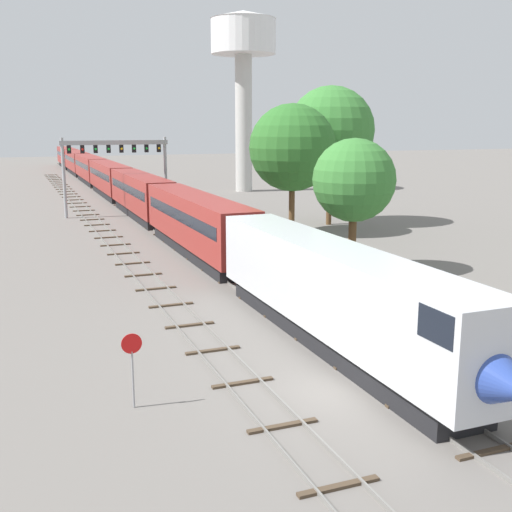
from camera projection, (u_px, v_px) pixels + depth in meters
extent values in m
plane|color=slate|center=(343.00, 390.00, 24.82)|extent=(400.00, 400.00, 0.00)
cube|color=slate|center=(121.00, 207.00, 79.94)|extent=(0.07, 200.00, 0.16)
cube|color=slate|center=(132.00, 206.00, 80.45)|extent=(0.07, 200.00, 0.16)
cube|color=#473828|center=(491.00, 451.00, 20.06)|extent=(2.60, 0.24, 0.10)
cube|color=#473828|center=(416.00, 401.00, 23.71)|extent=(2.60, 0.24, 0.10)
cube|color=#473828|center=(361.00, 364.00, 27.35)|extent=(2.60, 0.24, 0.10)
cube|color=#473828|center=(319.00, 336.00, 31.00)|extent=(2.60, 0.24, 0.10)
cube|color=#473828|center=(286.00, 314.00, 34.64)|extent=(2.60, 0.24, 0.10)
cube|color=#473828|center=(259.00, 296.00, 38.29)|extent=(2.60, 0.24, 0.10)
cube|color=#473828|center=(237.00, 281.00, 41.93)|extent=(2.60, 0.24, 0.10)
cube|color=#473828|center=(219.00, 268.00, 45.58)|extent=(2.60, 0.24, 0.10)
cube|color=#473828|center=(203.00, 258.00, 49.22)|extent=(2.60, 0.24, 0.10)
cube|color=#473828|center=(189.00, 249.00, 52.87)|extent=(2.60, 0.24, 0.10)
cube|color=#473828|center=(177.00, 241.00, 56.51)|extent=(2.60, 0.24, 0.10)
cube|color=#473828|center=(167.00, 234.00, 60.16)|extent=(2.60, 0.24, 0.10)
cube|color=#473828|center=(157.00, 227.00, 63.80)|extent=(2.60, 0.24, 0.10)
cube|color=#473828|center=(149.00, 222.00, 67.45)|extent=(2.60, 0.24, 0.10)
cube|color=#473828|center=(142.00, 217.00, 71.09)|extent=(2.60, 0.24, 0.10)
cube|color=#473828|center=(135.00, 212.00, 74.74)|extent=(2.60, 0.24, 0.10)
cube|color=#473828|center=(129.00, 208.00, 78.38)|extent=(2.60, 0.24, 0.10)
cube|color=#473828|center=(124.00, 205.00, 82.03)|extent=(2.60, 0.24, 0.10)
cube|color=#473828|center=(118.00, 201.00, 85.67)|extent=(2.60, 0.24, 0.10)
cube|color=#473828|center=(114.00, 198.00, 89.32)|extent=(2.60, 0.24, 0.10)
cube|color=#473828|center=(110.00, 195.00, 92.96)|extent=(2.60, 0.24, 0.10)
cube|color=#473828|center=(106.00, 193.00, 96.61)|extent=(2.60, 0.24, 0.10)
cube|color=#473828|center=(102.00, 190.00, 100.25)|extent=(2.60, 0.24, 0.10)
cube|color=#473828|center=(99.00, 188.00, 103.90)|extent=(2.60, 0.24, 0.10)
cube|color=#473828|center=(95.00, 186.00, 107.54)|extent=(2.60, 0.24, 0.10)
cube|color=#473828|center=(92.00, 184.00, 111.19)|extent=(2.60, 0.24, 0.10)
cube|color=#473828|center=(90.00, 182.00, 114.83)|extent=(2.60, 0.24, 0.10)
cube|color=#473828|center=(87.00, 180.00, 118.48)|extent=(2.60, 0.24, 0.10)
cube|color=#473828|center=(85.00, 179.00, 122.12)|extent=(2.60, 0.24, 0.10)
cube|color=#473828|center=(82.00, 177.00, 125.77)|extent=(2.60, 0.24, 0.10)
cube|color=#473828|center=(80.00, 176.00, 129.41)|extent=(2.60, 0.24, 0.10)
cube|color=#473828|center=(78.00, 174.00, 133.06)|extent=(2.60, 0.24, 0.10)
cube|color=#473828|center=(76.00, 173.00, 136.70)|extent=(2.60, 0.24, 0.10)
cube|color=#473828|center=(74.00, 172.00, 140.34)|extent=(2.60, 0.24, 0.10)
cube|color=#473828|center=(72.00, 170.00, 143.99)|extent=(2.60, 0.24, 0.10)
cube|color=#473828|center=(71.00, 169.00, 147.63)|extent=(2.60, 0.24, 0.10)
cube|color=#473828|center=(69.00, 168.00, 151.28)|extent=(2.60, 0.24, 0.10)
cube|color=#473828|center=(68.00, 167.00, 154.92)|extent=(2.60, 0.24, 0.10)
cube|color=#473828|center=(66.00, 166.00, 158.57)|extent=(2.60, 0.24, 0.10)
cube|color=#473828|center=(65.00, 165.00, 162.21)|extent=(2.60, 0.24, 0.10)
cube|color=#473828|center=(63.00, 164.00, 165.86)|extent=(2.60, 0.24, 0.10)
cube|color=#473828|center=(62.00, 164.00, 169.50)|extent=(2.60, 0.24, 0.10)
cube|color=slate|center=(98.00, 234.00, 59.75)|extent=(0.07, 160.00, 0.16)
cube|color=slate|center=(113.00, 233.00, 60.26)|extent=(0.07, 160.00, 0.16)
cube|color=#473828|center=(339.00, 487.00, 18.09)|extent=(2.60, 0.24, 0.10)
cube|color=#473828|center=(283.00, 426.00, 21.74)|extent=(2.60, 0.24, 0.10)
cube|color=#473828|center=(243.00, 383.00, 25.38)|extent=(2.60, 0.24, 0.10)
cube|color=#473828|center=(213.00, 350.00, 29.03)|extent=(2.60, 0.24, 0.10)
cube|color=#473828|center=(190.00, 325.00, 32.67)|extent=(2.60, 0.24, 0.10)
cube|color=#473828|center=(171.00, 305.00, 36.32)|extent=(2.60, 0.24, 0.10)
cube|color=#473828|center=(156.00, 289.00, 39.96)|extent=(2.60, 0.24, 0.10)
cube|color=#473828|center=(143.00, 275.00, 43.61)|extent=(2.60, 0.24, 0.10)
cube|color=#473828|center=(133.00, 263.00, 47.25)|extent=(2.60, 0.24, 0.10)
cube|color=#473828|center=(123.00, 253.00, 50.90)|extent=(2.60, 0.24, 0.10)
cube|color=#473828|center=(115.00, 245.00, 54.54)|extent=(2.60, 0.24, 0.10)
cube|color=#473828|center=(109.00, 237.00, 58.19)|extent=(2.60, 0.24, 0.10)
cube|color=#473828|center=(102.00, 231.00, 61.83)|extent=(2.60, 0.24, 0.10)
cube|color=#473828|center=(97.00, 225.00, 65.48)|extent=(2.60, 0.24, 0.10)
cube|color=#473828|center=(92.00, 220.00, 69.12)|extent=(2.60, 0.24, 0.10)
cube|color=#473828|center=(88.00, 215.00, 72.77)|extent=(2.60, 0.24, 0.10)
cube|color=#473828|center=(84.00, 211.00, 76.41)|extent=(2.60, 0.24, 0.10)
cube|color=#473828|center=(80.00, 207.00, 80.06)|extent=(2.60, 0.24, 0.10)
cube|color=#473828|center=(77.00, 203.00, 83.70)|extent=(2.60, 0.24, 0.10)
cube|color=#473828|center=(74.00, 200.00, 87.35)|extent=(2.60, 0.24, 0.10)
cube|color=#473828|center=(71.00, 197.00, 90.99)|extent=(2.60, 0.24, 0.10)
cube|color=#473828|center=(69.00, 194.00, 94.64)|extent=(2.60, 0.24, 0.10)
cube|color=#473828|center=(66.00, 192.00, 98.28)|extent=(2.60, 0.24, 0.10)
cube|color=#473828|center=(64.00, 189.00, 101.93)|extent=(2.60, 0.24, 0.10)
cube|color=#473828|center=(62.00, 187.00, 105.57)|extent=(2.60, 0.24, 0.10)
cube|color=#473828|center=(60.00, 185.00, 109.22)|extent=(2.60, 0.24, 0.10)
cube|color=#473828|center=(58.00, 183.00, 112.86)|extent=(2.60, 0.24, 0.10)
cube|color=#473828|center=(57.00, 181.00, 116.51)|extent=(2.60, 0.24, 0.10)
cube|color=#473828|center=(55.00, 179.00, 120.15)|extent=(2.60, 0.24, 0.10)
cube|color=#473828|center=(54.00, 178.00, 123.80)|extent=(2.60, 0.24, 0.10)
cube|color=#473828|center=(52.00, 176.00, 127.44)|extent=(2.60, 0.24, 0.10)
cube|color=#473828|center=(51.00, 175.00, 131.09)|extent=(2.60, 0.24, 0.10)
cube|color=silver|center=(331.00, 285.00, 29.40)|extent=(3.00, 21.79, 3.80)
cone|color=#2D479E|center=(501.00, 382.00, 19.38)|extent=(2.88, 2.60, 2.88)
cube|color=black|center=(474.00, 321.00, 20.34)|extent=(3.04, 1.80, 1.10)
cube|color=black|center=(330.00, 334.00, 29.90)|extent=(2.52, 19.61, 1.00)
cube|color=maroon|center=(196.00, 219.00, 50.17)|extent=(3.00, 21.79, 3.80)
cube|color=black|center=(196.00, 214.00, 50.09)|extent=(3.04, 20.04, 0.90)
cube|color=black|center=(197.00, 248.00, 50.66)|extent=(2.52, 19.61, 1.00)
cube|color=maroon|center=(140.00, 191.00, 70.93)|extent=(3.00, 21.79, 3.80)
cube|color=black|center=(140.00, 188.00, 70.85)|extent=(3.04, 20.04, 0.90)
cube|color=black|center=(141.00, 213.00, 71.42)|extent=(2.52, 19.61, 1.00)
cube|color=maroon|center=(109.00, 176.00, 91.70)|extent=(3.00, 21.79, 3.80)
cube|color=black|center=(109.00, 174.00, 91.62)|extent=(3.04, 20.04, 0.90)
cube|color=black|center=(110.00, 193.00, 92.19)|extent=(2.52, 19.61, 1.00)
cube|color=maroon|center=(90.00, 167.00, 112.46)|extent=(3.00, 21.79, 3.80)
cube|color=black|center=(90.00, 165.00, 112.38)|extent=(3.04, 20.04, 0.90)
cube|color=black|center=(91.00, 180.00, 112.95)|extent=(2.52, 19.61, 1.00)
cube|color=maroon|center=(77.00, 160.00, 133.23)|extent=(3.00, 21.79, 3.80)
cube|color=black|center=(77.00, 158.00, 133.14)|extent=(3.04, 20.04, 0.90)
cube|color=black|center=(77.00, 172.00, 133.72)|extent=(2.52, 19.61, 1.00)
cube|color=maroon|center=(67.00, 156.00, 153.99)|extent=(3.00, 21.79, 3.80)
cube|color=black|center=(67.00, 154.00, 153.91)|extent=(3.04, 20.04, 0.90)
cube|color=black|center=(68.00, 165.00, 154.48)|extent=(2.52, 19.61, 1.00)
cylinder|color=#999BA0|center=(64.00, 178.00, 69.67)|extent=(0.36, 0.36, 8.92)
cylinder|color=#999BA0|center=(166.00, 175.00, 73.78)|extent=(0.36, 0.36, 8.92)
cube|color=#999BA0|center=(115.00, 143.00, 70.94)|extent=(12.10, 0.36, 0.50)
cube|color=black|center=(69.00, 149.00, 69.33)|extent=(0.44, 0.32, 0.90)
sphere|color=green|center=(69.00, 149.00, 69.16)|extent=(0.28, 0.28, 0.28)
cube|color=black|center=(82.00, 149.00, 69.84)|extent=(0.44, 0.32, 0.90)
sphere|color=red|center=(83.00, 149.00, 69.67)|extent=(0.28, 0.28, 0.28)
cube|color=black|center=(96.00, 149.00, 70.36)|extent=(0.44, 0.32, 0.90)
sphere|color=green|center=(96.00, 149.00, 70.18)|extent=(0.28, 0.28, 0.28)
cube|color=black|center=(109.00, 149.00, 70.87)|extent=(0.44, 0.32, 0.90)
sphere|color=green|center=(109.00, 149.00, 70.70)|extent=(0.28, 0.28, 0.28)
cube|color=black|center=(121.00, 149.00, 71.38)|extent=(0.44, 0.32, 0.90)
sphere|color=yellow|center=(122.00, 149.00, 71.21)|extent=(0.28, 0.28, 0.28)
cube|color=black|center=(134.00, 149.00, 71.90)|extent=(0.44, 0.32, 0.90)
sphere|color=green|center=(134.00, 149.00, 71.73)|extent=(0.28, 0.28, 0.28)
cube|color=black|center=(146.00, 148.00, 72.41)|extent=(0.44, 0.32, 0.90)
sphere|color=green|center=(147.00, 148.00, 72.24)|extent=(0.28, 0.28, 0.28)
cube|color=black|center=(159.00, 148.00, 72.93)|extent=(0.44, 0.32, 0.90)
sphere|color=yellow|center=(159.00, 148.00, 72.75)|extent=(0.28, 0.28, 0.28)
cylinder|color=beige|center=(244.00, 124.00, 97.18)|extent=(2.60, 2.60, 20.77)
cylinder|color=white|center=(243.00, 37.00, 94.54)|extent=(9.79, 9.79, 5.08)
cone|color=white|center=(243.00, 15.00, 93.89)|extent=(9.99, 9.99, 1.20)
cylinder|color=gray|center=(133.00, 380.00, 23.05)|extent=(0.08, 0.08, 2.20)
cylinder|color=red|center=(132.00, 344.00, 22.74)|extent=(0.76, 0.03, 0.76)
cylinder|color=brown|center=(292.00, 206.00, 59.70)|extent=(0.56, 0.56, 5.33)
sphere|color=#2D6B28|center=(292.00, 148.00, 58.57)|extent=(8.15, 8.15, 8.15)
cylinder|color=brown|center=(329.00, 193.00, 65.39)|extent=(0.56, 0.56, 6.64)
sphere|color=#387A33|center=(331.00, 130.00, 64.08)|extent=(8.90, 8.90, 8.90)
cylinder|color=brown|center=(352.00, 241.00, 43.99)|extent=(0.56, 0.56, 4.53)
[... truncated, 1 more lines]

